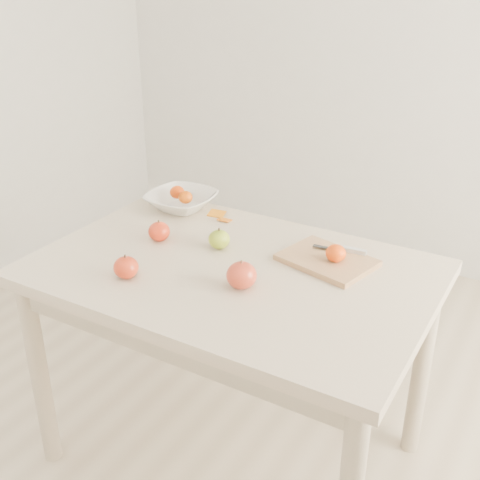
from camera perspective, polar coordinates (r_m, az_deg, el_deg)
The scene contains 14 objects.
ground at distance 2.29m, azimuth -0.67°, elevation -19.37°, with size 3.50×3.50×0.00m, color #C6B293.
table at distance 1.88m, azimuth -0.77°, elevation -5.20°, with size 1.20×0.80×0.75m.
cutting_board at distance 1.87m, azimuth 8.26°, elevation -1.91°, with size 0.27×0.20×0.02m, color tan.
board_tangerine at distance 1.84m, azimuth 9.07°, elevation -1.25°, with size 0.06×0.06×0.05m, color #D84A07.
fruit_bowl at distance 2.26m, azimuth -5.58°, elevation 3.71°, with size 0.25×0.25×0.06m, color white.
bowl_tangerine_near at distance 2.27m, azimuth -5.98°, elevation 4.54°, with size 0.06×0.06×0.05m, color red.
bowl_tangerine_far at distance 2.22m, azimuth -5.20°, elevation 4.06°, with size 0.05×0.05×0.05m, color #D15A07.
orange_peel_a at distance 2.20m, azimuth -2.23°, elevation 2.41°, with size 0.06×0.04×0.00m, color orange.
orange_peel_b at distance 2.15m, azimuth -1.47°, elevation 1.86°, with size 0.04×0.04×0.00m, color #CE630E.
paring_knife at distance 1.91m, azimuth 10.39°, elevation -0.96°, with size 0.17×0.05×0.01m.
apple_green at distance 1.94m, azimuth -1.99°, elevation 0.07°, with size 0.07×0.07×0.06m, color olive.
apple_red_c at distance 1.79m, azimuth -10.75°, elevation -2.57°, with size 0.07×0.07×0.07m, color #A1170C.
apple_red_e at distance 1.71m, azimuth 0.15°, elevation -3.37°, with size 0.09×0.09×0.08m, color #A4121D.
apple_red_b at distance 2.01m, azimuth -7.68°, elevation 0.81°, with size 0.07×0.07×0.06m, color #9C0D0B.
Camera 1 is at (0.84, -1.39, 1.61)m, focal length 45.00 mm.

